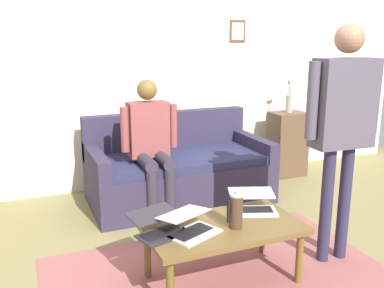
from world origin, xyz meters
name	(u,v)px	position (x,y,z in m)	size (l,w,h in m)	color
ground_plane	(237,272)	(0.00, 0.00, 0.00)	(7.68, 7.68, 0.00)	olive
area_rug	(229,286)	(0.14, 0.14, 0.00)	(2.40, 1.80, 0.01)	#9C5956
back_wall	(146,66)	(0.00, -2.20, 1.35)	(7.04, 0.11, 2.70)	silver
couch	(178,171)	(-0.12, -1.52, 0.30)	(1.81, 0.91, 0.88)	#312B43
coffee_table	(223,231)	(0.14, 0.04, 0.37)	(1.07, 0.60, 0.42)	brown
laptop_left	(253,205)	(-0.17, -0.10, 0.46)	(0.42, 0.40, 0.12)	silver
laptop_center	(190,226)	(0.40, 0.07, 0.46)	(0.43, 0.41, 0.13)	silver
laptop_right	(160,227)	(0.58, 0.00, 0.46)	(0.40, 0.39, 0.13)	#28282D
french_press	(236,210)	(0.09, 0.12, 0.54)	(0.11, 0.09, 0.27)	#4C3323
side_shelf	(287,144)	(-1.65, -1.80, 0.39)	(0.42, 0.32, 0.78)	brown
flower_vase	(289,101)	(-1.65, -1.80, 0.92)	(0.09, 0.08, 0.41)	#9DA394
person_standing	(343,115)	(-0.76, 0.10, 1.12)	(0.61, 0.22, 1.75)	#2E2946
person_seated	(151,140)	(0.24, -1.29, 0.73)	(0.55, 0.51, 1.28)	#332E3B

